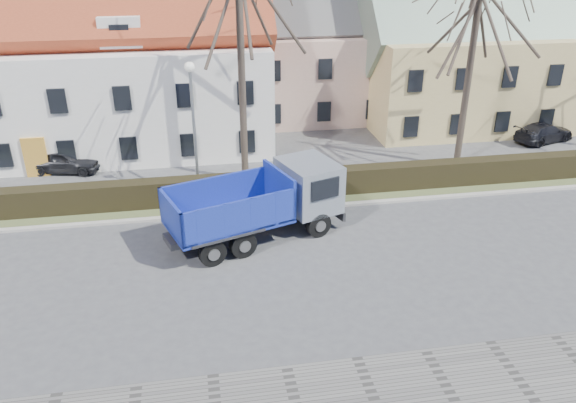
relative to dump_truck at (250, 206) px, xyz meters
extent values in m
plane|color=#49494C|center=(2.40, -2.11, -1.56)|extent=(120.00, 120.00, 0.00)
cube|color=#ACA79E|center=(2.40, 2.49, -1.50)|extent=(80.00, 0.30, 0.12)
cube|color=#515C34|center=(2.40, 4.09, -1.51)|extent=(80.00, 3.00, 0.10)
cube|color=black|center=(2.40, 3.89, -0.91)|extent=(60.00, 0.90, 1.30)
imported|color=black|center=(-9.32, 9.26, -0.88)|extent=(4.24, 2.38, 1.36)
imported|color=black|center=(19.60, 9.36, -0.96)|extent=(4.47, 2.91, 1.20)
camera|label=1|loc=(-2.00, -21.15, 10.42)|focal=35.00mm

